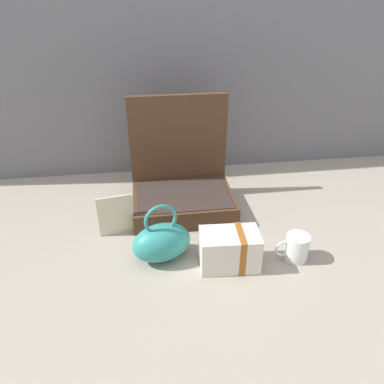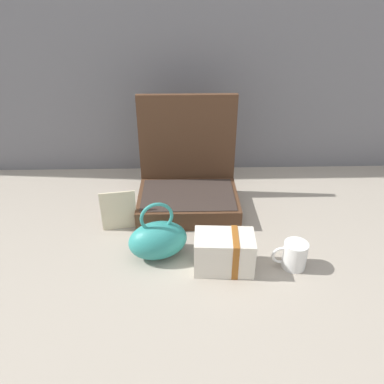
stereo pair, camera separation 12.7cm
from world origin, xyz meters
name	(u,v)px [view 1 (the left image)]	position (x,y,z in m)	size (l,w,h in m)	color
ground_plane	(194,233)	(0.00, 0.00, 0.00)	(6.00, 6.00, 0.00)	#9E9384
back_wall	(175,14)	(0.00, 0.58, 0.70)	(3.20, 0.06, 1.40)	slate
open_suitcase	(182,185)	(-0.02, 0.20, 0.10)	(0.40, 0.30, 0.44)	#4C301E
teal_pouch_handbag	(162,242)	(-0.13, -0.13, 0.07)	(0.22, 0.17, 0.21)	teal
cream_toiletry_bag	(230,249)	(0.09, -0.19, 0.06)	(0.20, 0.13, 0.13)	silver
coffee_mug	(296,247)	(0.32, -0.19, 0.05)	(0.12, 0.08, 0.09)	white
info_card_left	(116,215)	(-0.28, 0.04, 0.08)	(0.13, 0.01, 0.16)	beige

